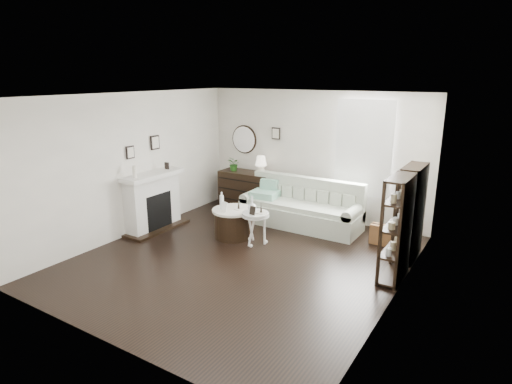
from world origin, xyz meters
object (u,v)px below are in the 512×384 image
Objects in this scene: dresser at (247,190)px; drum_table at (233,223)px; sofa at (301,210)px; pedestal_table at (255,215)px.

drum_table is (0.78, -1.68, -0.15)m from dresser.
sofa is 3.12× the size of drum_table.
sofa is at bearing 57.98° from drum_table.
sofa is 1.42m from pedestal_table.
dresser is 1.86m from drum_table.
drum_table is (-0.81, -1.29, -0.04)m from sofa.
dresser is at bearing 114.99° from drum_table.
sofa is at bearing 79.53° from pedestal_table.
drum_table is at bearing 171.16° from pedestal_table.
sofa reaches higher than drum_table.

